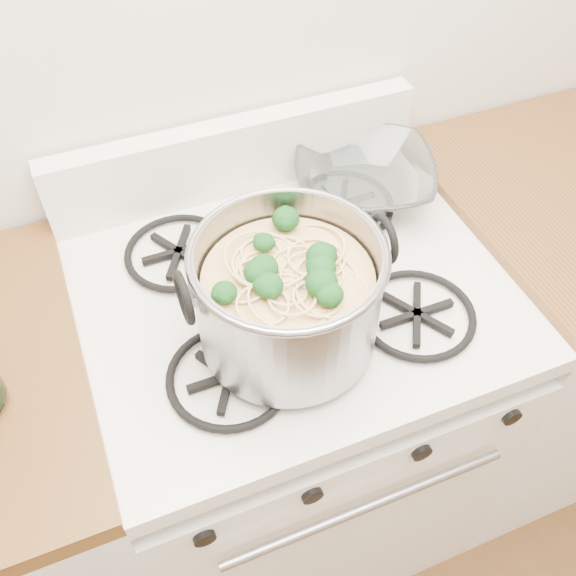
{
  "coord_description": "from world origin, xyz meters",
  "views": [
    {
      "loc": [
        -0.3,
        0.55,
        1.77
      ],
      "look_at": [
        -0.06,
        1.15,
        1.04
      ],
      "focal_mm": 40.0,
      "sensor_mm": 36.0,
      "label": 1
    }
  ],
  "objects_px": {
    "gas_range": "(292,418)",
    "spatula": "(287,242)",
    "stock_pot": "(288,297)",
    "glass_bowl": "(363,184)"
  },
  "relations": [
    {
      "from": "spatula",
      "to": "glass_bowl",
      "type": "bearing_deg",
      "value": 27.06
    },
    {
      "from": "gas_range",
      "to": "stock_pot",
      "type": "height_order",
      "value": "stock_pot"
    },
    {
      "from": "gas_range",
      "to": "spatula",
      "type": "xyz_separation_m",
      "value": [
        0.02,
        0.08,
        0.5
      ]
    },
    {
      "from": "gas_range",
      "to": "glass_bowl",
      "type": "distance_m",
      "value": 0.58
    },
    {
      "from": "stock_pot",
      "to": "spatula",
      "type": "height_order",
      "value": "stock_pot"
    },
    {
      "from": "glass_bowl",
      "to": "spatula",
      "type": "bearing_deg",
      "value": -154.99
    },
    {
      "from": "stock_pot",
      "to": "spatula",
      "type": "distance_m",
      "value": 0.22
    },
    {
      "from": "gas_range",
      "to": "glass_bowl",
      "type": "bearing_deg",
      "value": 38.11
    },
    {
      "from": "stock_pot",
      "to": "spatula",
      "type": "relative_size",
      "value": 1.06
    },
    {
      "from": "gas_range",
      "to": "glass_bowl",
      "type": "relative_size",
      "value": 8.28
    }
  ]
}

